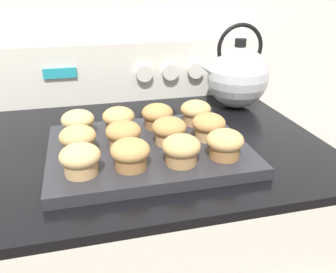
# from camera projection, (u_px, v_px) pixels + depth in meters

# --- Properties ---
(control_panel) EXTENTS (0.77, 0.07, 0.17)m
(control_panel) POSITION_uv_depth(u_px,v_px,m) (124.00, 72.00, 1.04)
(control_panel) COLOR silver
(control_panel) RESTS_ON stove_range
(muffin_pan) EXTENTS (0.40, 0.31, 0.02)m
(muffin_pan) POSITION_uv_depth(u_px,v_px,m) (147.00, 150.00, 0.73)
(muffin_pan) COLOR #28282D
(muffin_pan) RESTS_ON stove_range
(muffin_r0_c0) EXTENTS (0.07, 0.07, 0.05)m
(muffin_r0_c0) POSITION_uv_depth(u_px,v_px,m) (80.00, 159.00, 0.61)
(muffin_r0_c0) COLOR tan
(muffin_r0_c0) RESTS_ON muffin_pan
(muffin_r0_c1) EXTENTS (0.07, 0.07, 0.05)m
(muffin_r0_c1) POSITION_uv_depth(u_px,v_px,m) (130.00, 154.00, 0.63)
(muffin_r0_c1) COLOR olive
(muffin_r0_c1) RESTS_ON muffin_pan
(muffin_r0_c2) EXTENTS (0.07, 0.07, 0.05)m
(muffin_r0_c2) POSITION_uv_depth(u_px,v_px,m) (181.00, 149.00, 0.64)
(muffin_r0_c2) COLOR #A37A4C
(muffin_r0_c2) RESTS_ON muffin_pan
(muffin_r0_c3) EXTENTS (0.07, 0.07, 0.05)m
(muffin_r0_c3) POSITION_uv_depth(u_px,v_px,m) (225.00, 143.00, 0.66)
(muffin_r0_c3) COLOR olive
(muffin_r0_c3) RESTS_ON muffin_pan
(muffin_r1_c0) EXTENTS (0.07, 0.07, 0.05)m
(muffin_r1_c0) POSITION_uv_depth(u_px,v_px,m) (78.00, 139.00, 0.68)
(muffin_r1_c0) COLOR tan
(muffin_r1_c0) RESTS_ON muffin_pan
(muffin_r1_c1) EXTENTS (0.07, 0.07, 0.05)m
(muffin_r1_c1) POSITION_uv_depth(u_px,v_px,m) (123.00, 134.00, 0.70)
(muffin_r1_c1) COLOR tan
(muffin_r1_c1) RESTS_ON muffin_pan
(muffin_r1_c2) EXTENTS (0.07, 0.07, 0.05)m
(muffin_r1_c2) POSITION_uv_depth(u_px,v_px,m) (169.00, 130.00, 0.72)
(muffin_r1_c2) COLOR tan
(muffin_r1_c2) RESTS_ON muffin_pan
(muffin_r1_c3) EXTENTS (0.07, 0.07, 0.05)m
(muffin_r1_c3) POSITION_uv_depth(u_px,v_px,m) (209.00, 126.00, 0.74)
(muffin_r1_c3) COLOR tan
(muffin_r1_c3) RESTS_ON muffin_pan
(muffin_r2_c0) EXTENTS (0.07, 0.07, 0.05)m
(muffin_r2_c0) POSITION_uv_depth(u_px,v_px,m) (78.00, 122.00, 0.76)
(muffin_r2_c0) COLOR tan
(muffin_r2_c0) RESTS_ON muffin_pan
(muffin_r2_c1) EXTENTS (0.07, 0.07, 0.05)m
(muffin_r2_c1) POSITION_uv_depth(u_px,v_px,m) (119.00, 119.00, 0.78)
(muffin_r2_c1) COLOR olive
(muffin_r2_c1) RESTS_ON muffin_pan
(muffin_r2_c2) EXTENTS (0.07, 0.07, 0.05)m
(muffin_r2_c2) POSITION_uv_depth(u_px,v_px,m) (157.00, 115.00, 0.80)
(muffin_r2_c2) COLOR olive
(muffin_r2_c2) RESTS_ON muffin_pan
(muffin_r2_c3) EXTENTS (0.07, 0.07, 0.05)m
(muffin_r2_c3) POSITION_uv_depth(u_px,v_px,m) (196.00, 112.00, 0.82)
(muffin_r2_c3) COLOR tan
(muffin_r2_c3) RESTS_ON muffin_pan
(tea_kettle) EXTENTS (0.20, 0.17, 0.23)m
(tea_kettle) POSITION_uv_depth(u_px,v_px,m) (237.00, 76.00, 0.98)
(tea_kettle) COLOR silver
(tea_kettle) RESTS_ON stove_range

